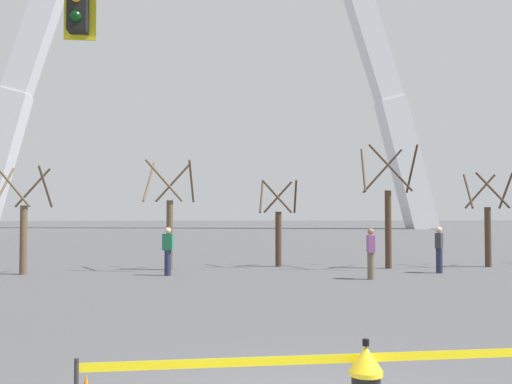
{
  "coord_description": "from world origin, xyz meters",
  "views": [
    {
      "loc": [
        -0.86,
        -5.74,
        2.14
      ],
      "look_at": [
        0.18,
        5.0,
        2.5
      ],
      "focal_mm": 39.58,
      "sensor_mm": 36.0,
      "label": 1
    }
  ],
  "objects_px": {
    "pedestrian_standing_center": "(168,251)",
    "pedestrian_walking_right": "(371,253)",
    "monument_arch": "(209,25)",
    "pedestrian_walking_left": "(439,249)"
  },
  "relations": [
    {
      "from": "monument_arch",
      "to": "pedestrian_standing_center",
      "type": "xyz_separation_m",
      "value": [
        -1.96,
        -46.59,
        -23.16
      ]
    },
    {
      "from": "monument_arch",
      "to": "pedestrian_standing_center",
      "type": "height_order",
      "value": "monument_arch"
    },
    {
      "from": "monument_arch",
      "to": "pedestrian_walking_right",
      "type": "xyz_separation_m",
      "value": [
        4.43,
        -48.24,
        -23.16
      ]
    },
    {
      "from": "monument_arch",
      "to": "pedestrian_standing_center",
      "type": "bearing_deg",
      "value": -92.41
    },
    {
      "from": "pedestrian_walking_right",
      "to": "pedestrian_standing_center",
      "type": "bearing_deg",
      "value": 165.47
    },
    {
      "from": "monument_arch",
      "to": "pedestrian_walking_left",
      "type": "relative_size",
      "value": 34.74
    },
    {
      "from": "pedestrian_standing_center",
      "to": "pedestrian_walking_right",
      "type": "distance_m",
      "value": 6.6
    },
    {
      "from": "pedestrian_walking_left",
      "to": "pedestrian_standing_center",
      "type": "height_order",
      "value": "same"
    },
    {
      "from": "monument_arch",
      "to": "pedestrian_walking_right",
      "type": "distance_m",
      "value": 53.7
    },
    {
      "from": "pedestrian_walking_left",
      "to": "pedestrian_standing_center",
      "type": "distance_m",
      "value": 9.27
    }
  ]
}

